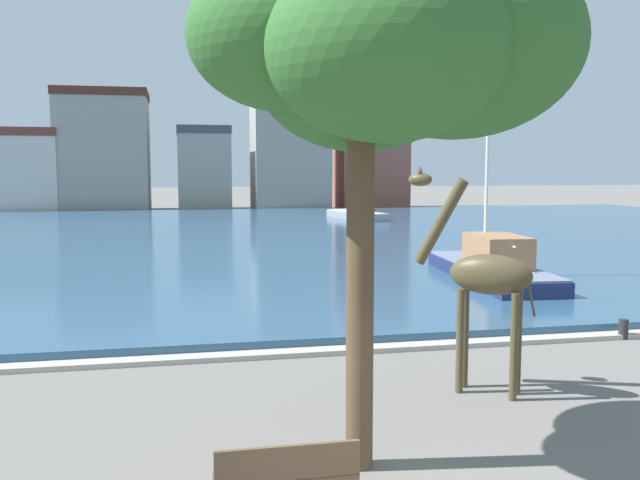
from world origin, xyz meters
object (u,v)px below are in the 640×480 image
(giraffe_statue, at_px, (483,278))
(mooring_bollard, at_px, (623,329))
(sailboat_navy, at_px, (485,268))
(shade_tree, at_px, (383,52))
(sailboat_grey, at_px, (353,216))
(park_bench, at_px, (287,475))

(giraffe_statue, xyz_separation_m, mooring_bollard, (5.30, 3.13, -1.97))
(sailboat_navy, relative_size, shade_tree, 1.28)
(sailboat_grey, distance_m, mooring_bollard, 37.92)
(sailboat_grey, height_order, mooring_bollard, sailboat_grey)
(giraffe_statue, relative_size, sailboat_grey, 0.49)
(shade_tree, height_order, mooring_bollard, shade_tree)
(shade_tree, relative_size, park_bench, 4.04)
(mooring_bollard, relative_size, park_bench, 0.28)
(giraffe_statue, xyz_separation_m, park_bench, (-4.36, -3.81, -1.73))
(shade_tree, relative_size, mooring_bollard, 14.54)
(sailboat_navy, distance_m, mooring_bollard, 8.18)
(park_bench, bearing_deg, sailboat_navy, 57.23)
(shade_tree, bearing_deg, sailboat_grey, 76.18)
(giraffe_statue, bearing_deg, mooring_bollard, 30.58)
(sailboat_grey, distance_m, sailboat_navy, 29.77)
(sailboat_navy, xyz_separation_m, park_bench, (-9.73, -15.11, -0.15))
(sailboat_navy, xyz_separation_m, shade_tree, (-8.20, -14.04, 5.21))
(sailboat_grey, relative_size, shade_tree, 1.22)
(giraffe_statue, relative_size, mooring_bollard, 8.68)
(giraffe_statue, xyz_separation_m, sailboat_grey, (7.92, 40.96, -1.74))
(giraffe_statue, distance_m, park_bench, 6.04)
(sailboat_navy, relative_size, mooring_bollard, 18.65)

